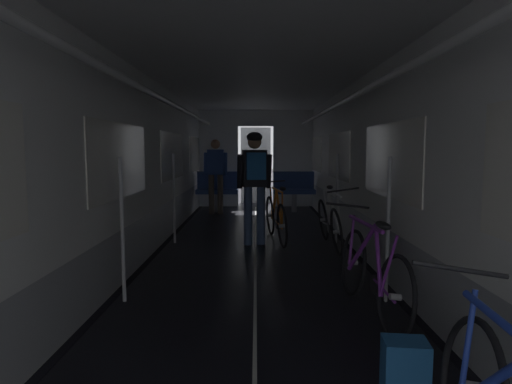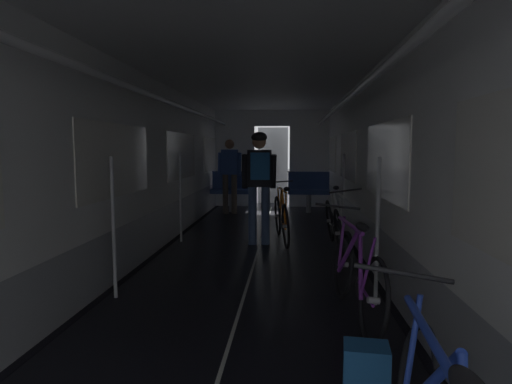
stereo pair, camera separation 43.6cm
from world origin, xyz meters
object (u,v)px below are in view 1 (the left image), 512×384
at_px(bicycle_white, 330,222).
at_px(bicycle_purple, 372,272).
at_px(bicycle_orange_in_aisle, 277,217).
at_px(person_standing_near_bench, 216,171).
at_px(backpack_on_floor, 406,368).
at_px(person_cyclist_aisle, 255,175).
at_px(bench_seat_far_right, 294,188).
at_px(bench_seat_far_left, 218,188).

bearing_deg(bicycle_white, bicycle_purple, -91.83).
relative_size(bicycle_purple, bicycle_orange_in_aisle, 1.01).
relative_size(bicycle_white, bicycle_orange_in_aisle, 1.01).
bearing_deg(bicycle_orange_in_aisle, person_standing_near_bench, 113.28).
bearing_deg(backpack_on_floor, person_cyclist_aisle, 102.62).
distance_m(bench_seat_far_right, bicycle_white, 3.67).
relative_size(bench_seat_far_left, bicycle_white, 0.58).
height_order(bicycle_purple, bicycle_orange_in_aisle, bicycle_purple).
bearing_deg(bicycle_white, backpack_on_floor, -93.18).
xyz_separation_m(bicycle_purple, person_standing_near_bench, (-1.93, 5.92, 0.59)).
height_order(bicycle_purple, backpack_on_floor, bicycle_purple).
relative_size(bicycle_white, backpack_on_floor, 4.98).
bearing_deg(person_cyclist_aisle, bench_seat_far_left, 104.29).
height_order(bench_seat_far_left, backpack_on_floor, bench_seat_far_left).
height_order(bench_seat_far_left, person_cyclist_aisle, person_cyclist_aisle).
relative_size(bench_seat_far_right, bicycle_orange_in_aisle, 0.58).
height_order(bench_seat_far_right, person_cyclist_aisle, person_cyclist_aisle).
relative_size(bench_seat_far_right, bicycle_purple, 0.58).
bearing_deg(bicycle_purple, person_standing_near_bench, 108.07).
xyz_separation_m(bench_seat_far_right, person_cyclist_aisle, (-0.91, -3.50, 0.50)).
relative_size(bicycle_white, person_standing_near_bench, 1.00).
xyz_separation_m(bicycle_white, person_cyclist_aisle, (-1.13, 0.16, 0.69)).
height_order(person_cyclist_aisle, bicycle_orange_in_aisle, person_cyclist_aisle).
bearing_deg(bicycle_orange_in_aisle, bench_seat_far_right, 80.02).
bearing_deg(person_standing_near_bench, bicycle_white, -58.46).
distance_m(bicycle_white, person_cyclist_aisle, 1.33).
bearing_deg(person_standing_near_bench, person_cyclist_aisle, -74.12).
height_order(bench_seat_far_left, bicycle_white, bicycle_white).
relative_size(person_standing_near_bench, backpack_on_floor, 4.96).
xyz_separation_m(bicycle_orange_in_aisle, person_standing_near_bench, (-1.23, 2.86, 0.59)).
distance_m(person_cyclist_aisle, person_standing_near_bench, 3.25).
bearing_deg(person_cyclist_aisle, bench_seat_far_right, 75.45).
xyz_separation_m(bicycle_white, bicycle_purple, (-0.08, -2.63, 0.00)).
height_order(bicycle_purple, person_standing_near_bench, person_standing_near_bench).
height_order(bicycle_orange_in_aisle, backpack_on_floor, bicycle_orange_in_aisle).
relative_size(bicycle_purple, person_standing_near_bench, 1.00).
bearing_deg(bench_seat_far_left, bicycle_orange_in_aisle, -69.15).
bearing_deg(bench_seat_far_right, person_cyclist_aisle, -104.55).
bearing_deg(person_standing_near_bench, bicycle_orange_in_aisle, -66.72).
distance_m(bench_seat_far_left, backpack_on_floor, 7.79).
relative_size(person_cyclist_aisle, bicycle_orange_in_aisle, 1.03).
bearing_deg(bench_seat_far_right, backpack_on_floor, -89.98).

